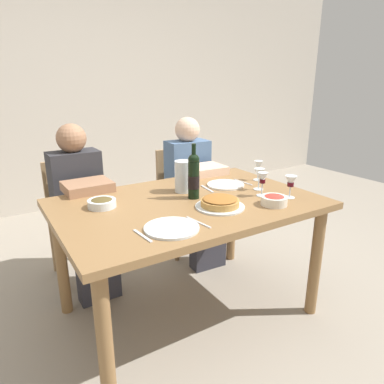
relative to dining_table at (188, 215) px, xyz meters
name	(u,v)px	position (x,y,z in m)	size (l,w,h in m)	color
ground_plane	(188,311)	(0.00, 0.00, -0.67)	(8.00, 8.00, 0.00)	gray
back_wall	(71,84)	(0.00, 2.52, 0.73)	(8.00, 0.10, 2.80)	beige
dining_table	(188,215)	(0.00, 0.00, 0.00)	(1.50, 1.00, 0.76)	olive
wine_bottle	(194,176)	(0.06, 0.03, 0.23)	(0.07, 0.07, 0.33)	black
water_pitcher	(184,178)	(0.07, 0.17, 0.18)	(0.17, 0.11, 0.20)	silver
baked_tart	(220,203)	(0.09, -0.19, 0.12)	(0.27, 0.27, 0.06)	silver
salad_bowl	(274,200)	(0.38, -0.32, 0.12)	(0.15, 0.15, 0.06)	silver
olive_bowl	(102,203)	(-0.46, 0.16, 0.12)	(0.16, 0.16, 0.05)	silver
wine_glass_left_diner	(258,166)	(0.65, 0.12, 0.19)	(0.06, 0.06, 0.14)	silver
wine_glass_right_diner	(259,175)	(0.50, -0.05, 0.19)	(0.07, 0.07, 0.14)	silver
wine_glass_centre	(291,182)	(0.55, -0.27, 0.19)	(0.07, 0.07, 0.14)	silver
wine_glass_spare	(263,179)	(0.43, -0.16, 0.20)	(0.06, 0.06, 0.15)	silver
dinner_plate_left_setting	(172,228)	(-0.28, -0.31, 0.10)	(0.26, 0.26, 0.01)	silver
dinner_plate_right_setting	(226,185)	(0.38, 0.13, 0.10)	(0.25, 0.25, 0.01)	white
fork_left_setting	(143,236)	(-0.43, -0.31, 0.09)	(0.16, 0.01, 0.01)	silver
knife_left_setting	(198,222)	(-0.13, -0.31, 0.09)	(0.18, 0.01, 0.01)	silver
knife_right_setting	(243,182)	(0.53, 0.13, 0.09)	(0.18, 0.01, 0.01)	silver
spoon_right_setting	(207,189)	(0.23, 0.13, 0.09)	(0.16, 0.01, 0.01)	silver
chair_left	(75,211)	(-0.45, 0.90, -0.17)	(0.41, 0.41, 0.87)	#9E7A51
diner_left	(83,205)	(-0.45, 0.67, -0.05)	(0.34, 0.51, 1.16)	#2D2D33
chair_right	(181,193)	(0.45, 0.87, -0.17)	(0.42, 0.42, 0.87)	#9E7A51
diner_right	(194,186)	(0.44, 0.64, -0.05)	(0.35, 0.52, 1.16)	#4C6B93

